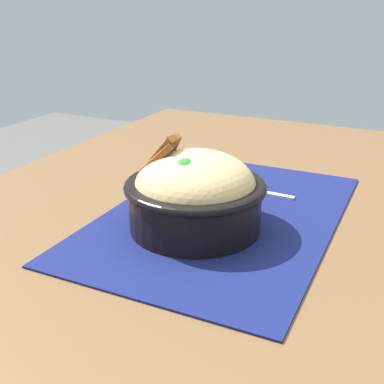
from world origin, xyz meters
The scene contains 4 objects.
table centered at (0.00, 0.00, 0.68)m, with size 1.11×0.80×0.75m.
placemat centered at (-0.04, -0.02, 0.75)m, with size 0.46×0.30×0.00m, color #11194C.
bowl centered at (-0.10, 0.01, 0.80)m, with size 0.21×0.21×0.12m.
fork centered at (0.06, -0.02, 0.76)m, with size 0.02×0.13×0.00m.
Camera 1 is at (-0.62, -0.25, 1.04)m, focal length 45.77 mm.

